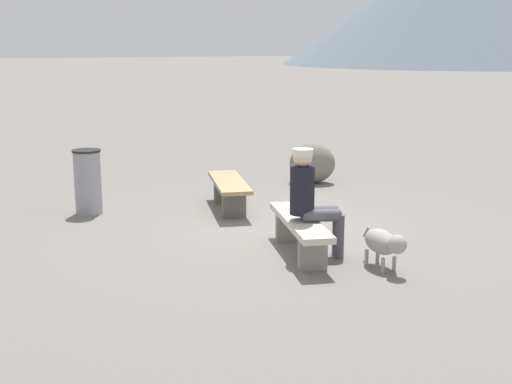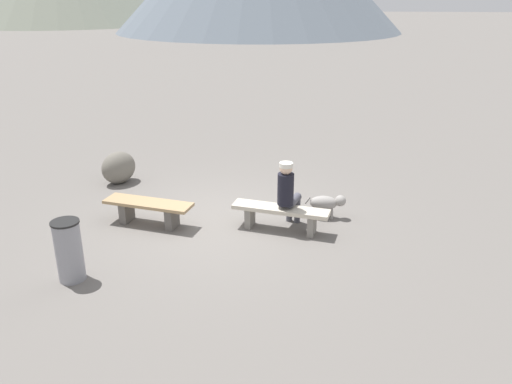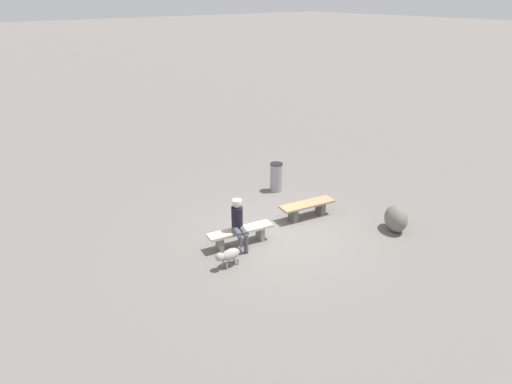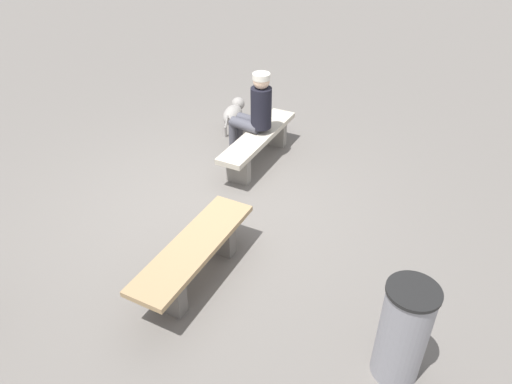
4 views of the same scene
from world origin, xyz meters
name	(u,v)px [view 1 (image 1 of 4)]	position (x,y,z in m)	size (l,w,h in m)	color
ground	(278,230)	(0.00, 0.00, -0.03)	(210.00, 210.00, 0.06)	slate
bench_left	(229,189)	(-1.23, -0.28, 0.32)	(1.71, 0.75, 0.45)	#605B56
bench_right	(300,228)	(1.20, -0.24, 0.33)	(1.79, 0.69, 0.45)	gray
seated_person	(311,196)	(1.32, -0.16, 0.74)	(0.42, 0.64, 1.31)	black
dog	(384,243)	(2.03, 0.40, 0.31)	(0.78, 0.29, 0.47)	gray
trash_bin	(88,182)	(-1.78, -2.30, 0.48)	(0.42, 0.42, 0.96)	gray
boulder	(312,163)	(-2.58, 1.78, 0.36)	(0.82, 0.57, 0.72)	#6B665B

